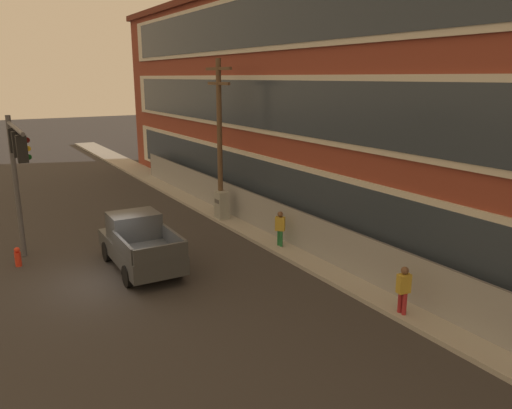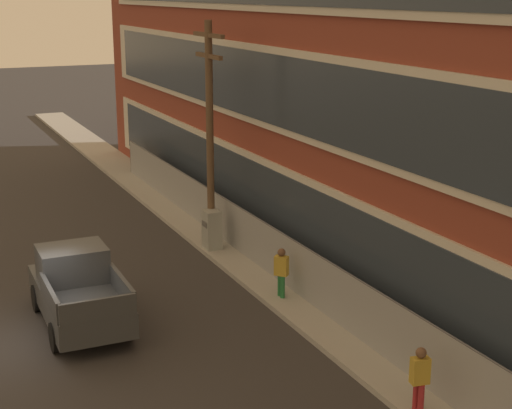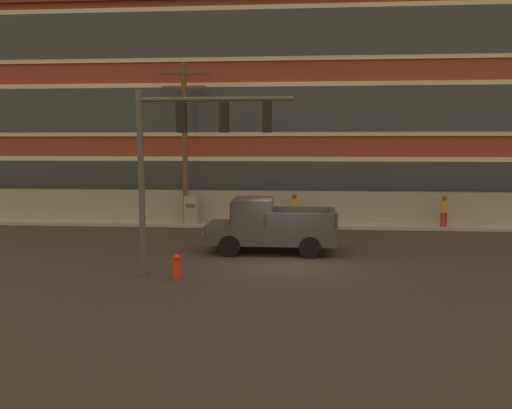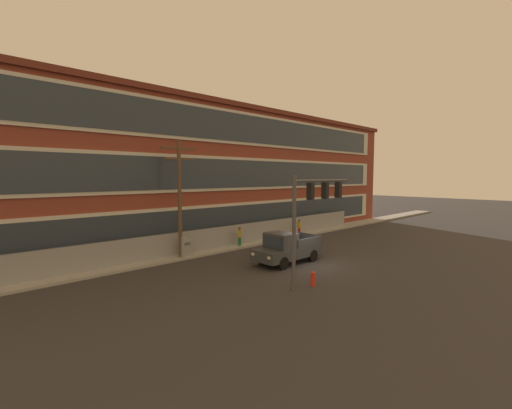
{
  "view_description": "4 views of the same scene",
  "coord_description": "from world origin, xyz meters",
  "px_view_note": "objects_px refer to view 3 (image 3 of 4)",
  "views": [
    {
      "loc": [
        17.3,
        -4.22,
        7.24
      ],
      "look_at": [
        1.81,
        4.94,
        2.63
      ],
      "focal_mm": 35.0,
      "sensor_mm": 36.0,
      "label": 1
    },
    {
      "loc": [
        19.96,
        -2.82,
        9.08
      ],
      "look_at": [
        2.45,
        5.23,
        3.81
      ],
      "focal_mm": 55.0,
      "sensor_mm": 36.0,
      "label": 2
    },
    {
      "loc": [
        0.27,
        -17.74,
        4.16
      ],
      "look_at": [
        -1.3,
        2.14,
        1.73
      ],
      "focal_mm": 35.0,
      "sensor_mm": 36.0,
      "label": 3
    },
    {
      "loc": [
        -17.63,
        -13.46,
        5.74
      ],
      "look_at": [
        -1.97,
        2.87,
        3.86
      ],
      "focal_mm": 24.0,
      "sensor_mm": 36.0,
      "label": 4
    }
  ],
  "objects_px": {
    "utility_pole_near_corner": "(185,136)",
    "pedestrian_near_cabinet": "(294,208)",
    "fire_hydrant": "(177,267)",
    "pickup_truck_dark_grey": "(268,227)",
    "electrical_cabinet": "(192,211)",
    "pedestrian_by_fence": "(444,210)",
    "traffic_signal_mast": "(189,142)"
  },
  "relations": [
    {
      "from": "utility_pole_near_corner",
      "to": "pedestrian_near_cabinet",
      "type": "relative_size",
      "value": 4.81
    },
    {
      "from": "utility_pole_near_corner",
      "to": "fire_hydrant",
      "type": "bearing_deg",
      "value": -79.13
    },
    {
      "from": "pickup_truck_dark_grey",
      "to": "electrical_cabinet",
      "type": "xyz_separation_m",
      "value": [
        -4.18,
        5.68,
        -0.19
      ]
    },
    {
      "from": "utility_pole_near_corner",
      "to": "electrical_cabinet",
      "type": "bearing_deg",
      "value": -18.39
    },
    {
      "from": "pickup_truck_dark_grey",
      "to": "pedestrian_near_cabinet",
      "type": "distance_m",
      "value": 5.95
    },
    {
      "from": "utility_pole_near_corner",
      "to": "fire_hydrant",
      "type": "distance_m",
      "value": 10.89
    },
    {
      "from": "utility_pole_near_corner",
      "to": "pedestrian_by_fence",
      "type": "relative_size",
      "value": 4.81
    },
    {
      "from": "utility_pole_near_corner",
      "to": "pedestrian_by_fence",
      "type": "distance_m",
      "value": 13.22
    },
    {
      "from": "pickup_truck_dark_grey",
      "to": "pedestrian_by_fence",
      "type": "xyz_separation_m",
      "value": [
        8.24,
        5.61,
        0.01
      ]
    },
    {
      "from": "pedestrian_near_cabinet",
      "to": "utility_pole_near_corner",
      "type": "bearing_deg",
      "value": -179.11
    },
    {
      "from": "fire_hydrant",
      "to": "traffic_signal_mast",
      "type": "bearing_deg",
      "value": 43.53
    },
    {
      "from": "traffic_signal_mast",
      "to": "pickup_truck_dark_grey",
      "type": "xyz_separation_m",
      "value": [
        2.23,
        3.75,
        -3.25
      ]
    },
    {
      "from": "pedestrian_by_fence",
      "to": "electrical_cabinet",
      "type": "bearing_deg",
      "value": 179.67
    },
    {
      "from": "electrical_cabinet",
      "to": "pedestrian_by_fence",
      "type": "bearing_deg",
      "value": -0.33
    },
    {
      "from": "pickup_truck_dark_grey",
      "to": "pedestrian_near_cabinet",
      "type": "height_order",
      "value": "pickup_truck_dark_grey"
    },
    {
      "from": "pickup_truck_dark_grey",
      "to": "utility_pole_near_corner",
      "type": "relative_size",
      "value": 0.62
    },
    {
      "from": "pedestrian_by_fence",
      "to": "fire_hydrant",
      "type": "distance_m",
      "value": 14.56
    },
    {
      "from": "traffic_signal_mast",
      "to": "electrical_cabinet",
      "type": "distance_m",
      "value": 10.23
    },
    {
      "from": "pedestrian_by_fence",
      "to": "fire_hydrant",
      "type": "xyz_separation_m",
      "value": [
        -10.83,
        -9.71,
        -0.59
      ]
    },
    {
      "from": "pickup_truck_dark_grey",
      "to": "fire_hydrant",
      "type": "bearing_deg",
      "value": -122.3
    },
    {
      "from": "pedestrian_near_cabinet",
      "to": "fire_hydrant",
      "type": "height_order",
      "value": "pedestrian_near_cabinet"
    },
    {
      "from": "electrical_cabinet",
      "to": "pedestrian_near_cabinet",
      "type": "xyz_separation_m",
      "value": [
        5.18,
        0.19,
        0.19
      ]
    },
    {
      "from": "electrical_cabinet",
      "to": "pedestrian_by_fence",
      "type": "relative_size",
      "value": 0.92
    },
    {
      "from": "traffic_signal_mast",
      "to": "pickup_truck_dark_grey",
      "type": "distance_m",
      "value": 5.44
    },
    {
      "from": "pedestrian_by_fence",
      "to": "pedestrian_near_cabinet",
      "type": "bearing_deg",
      "value": 177.94
    },
    {
      "from": "pedestrian_near_cabinet",
      "to": "fire_hydrant",
      "type": "bearing_deg",
      "value": -109.8
    },
    {
      "from": "electrical_cabinet",
      "to": "pedestrian_by_fence",
      "type": "distance_m",
      "value": 12.42
    },
    {
      "from": "pedestrian_near_cabinet",
      "to": "pedestrian_by_fence",
      "type": "xyz_separation_m",
      "value": [
        7.24,
        -0.26,
        0.0
      ]
    },
    {
      "from": "traffic_signal_mast",
      "to": "pedestrian_near_cabinet",
      "type": "bearing_deg",
      "value": 71.47
    },
    {
      "from": "pickup_truck_dark_grey",
      "to": "fire_hydrant",
      "type": "xyz_separation_m",
      "value": [
        -2.59,
        -4.1,
        -0.59
      ]
    },
    {
      "from": "traffic_signal_mast",
      "to": "pedestrian_by_fence",
      "type": "relative_size",
      "value": 3.43
    },
    {
      "from": "traffic_signal_mast",
      "to": "pedestrian_by_fence",
      "type": "xyz_separation_m",
      "value": [
        10.47,
        9.36,
        -3.24
      ]
    }
  ]
}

